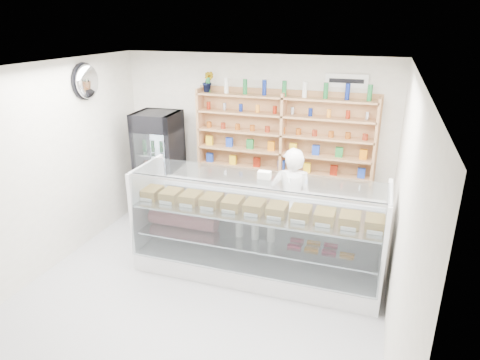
% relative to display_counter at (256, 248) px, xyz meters
% --- Properties ---
extents(room, '(5.00, 5.00, 5.00)m').
position_rel_display_counter_xyz_m(room, '(-0.53, -0.83, 1.02)').
color(room, '#A4A3A8').
rests_on(room, ground).
extents(display_counter, '(3.28, 0.98, 1.43)m').
position_rel_display_counter_xyz_m(display_counter, '(0.00, 0.00, 0.00)').
color(display_counter, white).
rests_on(display_counter, floor).
extents(shop_worker, '(0.67, 0.51, 1.64)m').
position_rel_display_counter_xyz_m(shop_worker, '(0.31, 0.69, 0.44)').
color(shop_worker, white).
rests_on(shop_worker, floor).
extents(drinks_cooler, '(0.72, 0.70, 1.89)m').
position_rel_display_counter_xyz_m(drinks_cooler, '(-2.04, 1.11, 0.57)').
color(drinks_cooler, black).
rests_on(drinks_cooler, floor).
extents(wall_shelving, '(2.84, 0.28, 1.33)m').
position_rel_display_counter_xyz_m(wall_shelving, '(-0.03, 1.51, 1.21)').
color(wall_shelving, '#B57D55').
rests_on(wall_shelving, back_wall).
extents(potted_plant, '(0.20, 0.17, 0.33)m').
position_rel_display_counter_xyz_m(potted_plant, '(-1.28, 1.51, 1.98)').
color(potted_plant, '#1E6626').
rests_on(potted_plant, wall_shelving).
extents(security_mirror, '(0.15, 0.50, 0.50)m').
position_rel_display_counter_xyz_m(security_mirror, '(-2.70, 0.37, 2.07)').
color(security_mirror, silver).
rests_on(security_mirror, left_wall).
extents(wall_sign, '(0.62, 0.03, 0.20)m').
position_rel_display_counter_xyz_m(wall_sign, '(0.87, 1.64, 2.07)').
color(wall_sign, white).
rests_on(wall_sign, back_wall).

